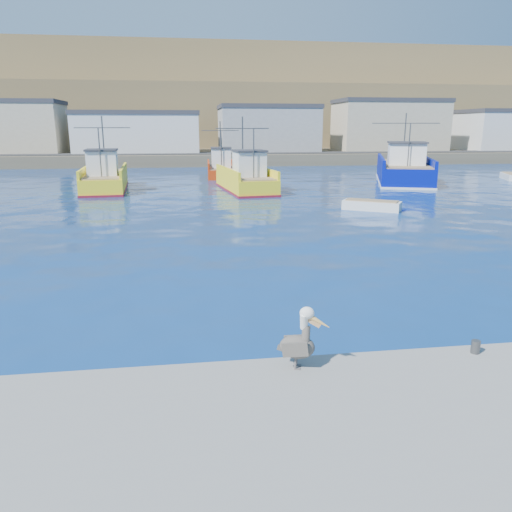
{
  "coord_description": "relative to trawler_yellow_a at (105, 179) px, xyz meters",
  "views": [
    {
      "loc": [
        -3.35,
        -12.91,
        5.45
      ],
      "look_at": [
        -1.06,
        3.05,
        1.25
      ],
      "focal_mm": 35.0,
      "sensor_mm": 36.0,
      "label": 1
    }
  ],
  "objects": [
    {
      "name": "skiff_mid",
      "position": [
        19.3,
        -13.79,
        -0.74
      ],
      "size": [
        3.89,
        3.15,
        0.82
      ],
      "color": "silver",
      "rests_on": "ground"
    },
    {
      "name": "trawler_blue",
      "position": [
        28.85,
        2.6,
        0.18
      ],
      "size": [
        9.24,
        14.67,
        6.84
      ],
      "color": "#020E86",
      "rests_on": "ground"
    },
    {
      "name": "ground",
      "position": [
        10.25,
        -32.62,
        -1.0
      ],
      "size": [
        260.0,
        260.0,
        0.0
      ],
      "primitive_type": "plane",
      "color": "navy",
      "rests_on": "ground"
    },
    {
      "name": "dock_bollards",
      "position": [
        10.85,
        -36.02,
        -0.35
      ],
      "size": [
        36.2,
        0.2,
        0.3
      ],
      "color": "#4C4C4C",
      "rests_on": "dock"
    },
    {
      "name": "boat_orange",
      "position": [
        10.99,
        10.2,
        0.01
      ],
      "size": [
        4.1,
        7.94,
        6.02
      ],
      "color": "red",
      "rests_on": "ground"
    },
    {
      "name": "trawler_yellow_a",
      "position": [
        0.0,
        0.0,
        0.0
      ],
      "size": [
        4.79,
        10.7,
        6.41
      ],
      "color": "yellow",
      "rests_on": "ground"
    },
    {
      "name": "skiff_far",
      "position": [
        41.11,
        3.13,
        -0.73
      ],
      "size": [
        2.6,
        4.09,
        0.84
      ],
      "color": "silver",
      "rests_on": "ground"
    },
    {
      "name": "trawler_yellow_b",
      "position": [
        12.24,
        -2.23,
        -0.02
      ],
      "size": [
        4.76,
        10.36,
        6.35
      ],
      "color": "yellow",
      "rests_on": "ground"
    },
    {
      "name": "far_shore",
      "position": [
        10.25,
        76.58,
        7.98
      ],
      "size": [
        200.0,
        81.0,
        24.0
      ],
      "color": "brown",
      "rests_on": "ground"
    },
    {
      "name": "pelican",
      "position": [
        9.16,
        -36.13,
        0.09
      ],
      "size": [
        1.09,
        0.66,
        1.37
      ],
      "color": "#595451",
      "rests_on": "dock"
    }
  ]
}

